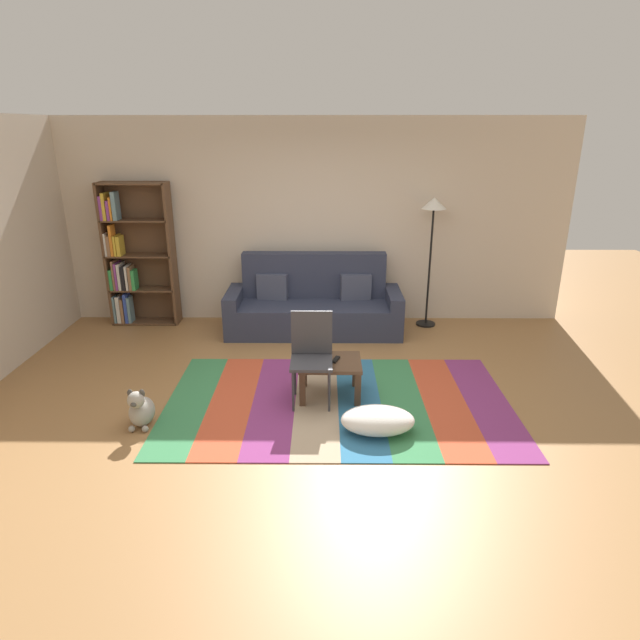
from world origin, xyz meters
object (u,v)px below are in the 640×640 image
Objects in this scene: couch at (314,306)px; pouf at (378,420)px; folding_chair at (312,350)px; coffee_table at (330,368)px; tv_remote at (336,359)px; standing_lamp at (433,220)px; dog at (141,410)px; bookshelf at (132,259)px.

couch reaches higher than pouf.
coffee_table is at bearing 65.74° from folding_chair.
standing_lamp is at bearing 77.82° from tv_remote.
pouf is 0.73× the size of folding_chair.
dog is 4.24m from standing_lamp.
standing_lamp reaches higher than folding_chair.
couch is 15.07× the size of tv_remote.
standing_lamp reaches higher than tv_remote.
tv_remote is at bearing 18.50° from dog.
couch is 1.32× the size of standing_lamp.
dog reaches higher than coffee_table.
folding_chair is at bearing -140.48° from tv_remote.
dog is at bearing -141.86° from tv_remote.
standing_lamp is (0.92, 2.76, 1.31)m from pouf.
tv_remote is (2.69, -2.14, -0.50)m from bookshelf.
bookshelf reaches higher than folding_chair.
couch is at bearing 103.44° from pouf.
couch is at bearing -172.09° from standing_lamp.
coffee_table is at bearing 121.18° from pouf.
coffee_table is at bearing 18.78° from dog.
bookshelf is at bearing 178.94° from standing_lamp.
bookshelf reaches higher than standing_lamp.
folding_chair is (2.45, -2.22, -0.36)m from bookshelf.
coffee_table is at bearing -39.24° from bookshelf.
dog is at bearing -121.88° from couch.
folding_chair reaches higher than dog.
pouf is at bearing -2.82° from dog.
standing_lamp reaches higher than pouf.
dog is (0.92, -2.73, -0.74)m from bookshelf.
folding_chair is at bearing 18.28° from dog.
standing_lamp reaches higher than dog.
tv_remote is (-0.36, 0.70, 0.27)m from pouf.
couch is 1.19× the size of bookshelf.
couch reaches higher than tv_remote.
coffee_table is 0.10m from tv_remote.
coffee_table is at bearing -84.07° from couch.
couch is 5.69× the size of dog.
bookshelf is at bearing -179.34° from folding_chair.
couch is 2.88m from dog.
coffee_table is 0.68× the size of folding_chair.
coffee_table is 0.30m from folding_chair.
bookshelf is at bearing 140.76° from coffee_table.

